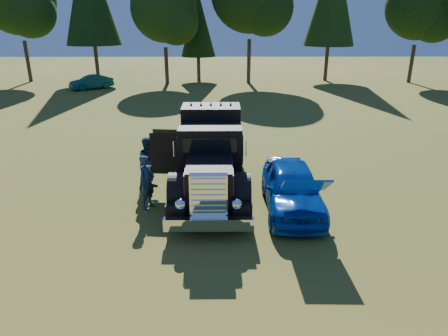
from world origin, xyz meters
The scene contains 6 objects.
ground centered at (0.00, 0.00, 0.00)m, with size 120.00×120.00×0.00m, color #3A581A.
diamond_t_truck centered at (0.86, 2.98, 1.28)m, with size 3.38×7.16×3.00m.
hotrod_coupe centered at (3.51, 1.71, 0.75)m, with size 1.88×4.44×1.89m.
spectator_near centered at (-1.18, 1.83, 0.91)m, with size 0.66×0.44×1.82m, color #1C2D42.
spectator_far centered at (-1.38, 3.51, 0.97)m, with size 0.94×0.73×1.93m, color navy.
distant_teal_car centered at (-10.38, 26.21, 0.62)m, with size 1.31×3.75×1.23m, color #0B3D45.
Camera 1 is at (1.20, -10.13, 5.83)m, focal length 32.00 mm.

